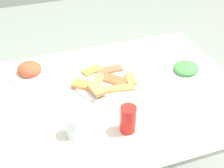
{
  "coord_description": "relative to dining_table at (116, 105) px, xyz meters",
  "views": [
    {
      "loc": [
        0.37,
        1.05,
        1.65
      ],
      "look_at": [
        0.01,
        -0.04,
        0.76
      ],
      "focal_mm": 48.5,
      "sensor_mm": 36.0,
      "label": 1
    }
  ],
  "objects": [
    {
      "name": "salad_plate_greens",
      "position": [
        0.37,
        -0.3,
        0.09
      ],
      "size": [
        0.23,
        0.23,
        0.07
      ],
      "color": "white",
      "rests_on": "dining_table"
    },
    {
      "name": "pide_platter",
      "position": [
        0.02,
        -0.1,
        0.08
      ],
      "size": [
        0.34,
        0.32,
        0.05
      ],
      "color": "white",
      "rests_on": "dining_table"
    },
    {
      "name": "spoon",
      "position": [
        0.47,
        0.22,
        0.08
      ],
      "size": [
        0.19,
        0.06,
        0.0
      ],
      "primitive_type": "cube",
      "rotation": [
        0.0,
        0.0,
        0.24
      ],
      "color": "silver",
      "rests_on": "paper_napkin"
    },
    {
      "name": "soda_can",
      "position": [
        0.03,
        0.24,
        0.13
      ],
      "size": [
        0.09,
        0.09,
        0.12
      ],
      "primitive_type": "cylinder",
      "rotation": [
        0.0,
        0.0,
        0.69
      ],
      "color": "red",
      "rests_on": "dining_table"
    },
    {
      "name": "drinking_glass",
      "position": [
        0.25,
        0.19,
        0.12
      ],
      "size": [
        0.07,
        0.07,
        0.09
      ],
      "primitive_type": "cylinder",
      "color": "silver",
      "rests_on": "dining_table"
    },
    {
      "name": "dining_table",
      "position": [
        0.0,
        0.0,
        0.0
      ],
      "size": [
        1.2,
        0.9,
        0.73
      ],
      "color": "silver",
      "rests_on": "ground_plane"
    },
    {
      "name": "salad_plate_rice",
      "position": [
        -0.41,
        -0.06,
        0.09
      ],
      "size": [
        0.22,
        0.22,
        0.05
      ],
      "color": "white",
      "rests_on": "dining_table"
    },
    {
      "name": "fork",
      "position": [
        0.47,
        0.19,
        0.08
      ],
      "size": [
        0.17,
        0.07,
        0.0
      ],
      "primitive_type": "cube",
      "rotation": [
        0.0,
        0.0,
        0.32
      ],
      "color": "silver",
      "rests_on": "paper_napkin"
    },
    {
      "name": "paper_napkin",
      "position": [
        0.47,
        0.2,
        0.08
      ],
      "size": [
        0.17,
        0.17,
        0.0
      ],
      "primitive_type": "cube",
      "rotation": [
        0.0,
        0.0,
        -0.19
      ],
      "color": "white",
      "rests_on": "dining_table"
    }
  ]
}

